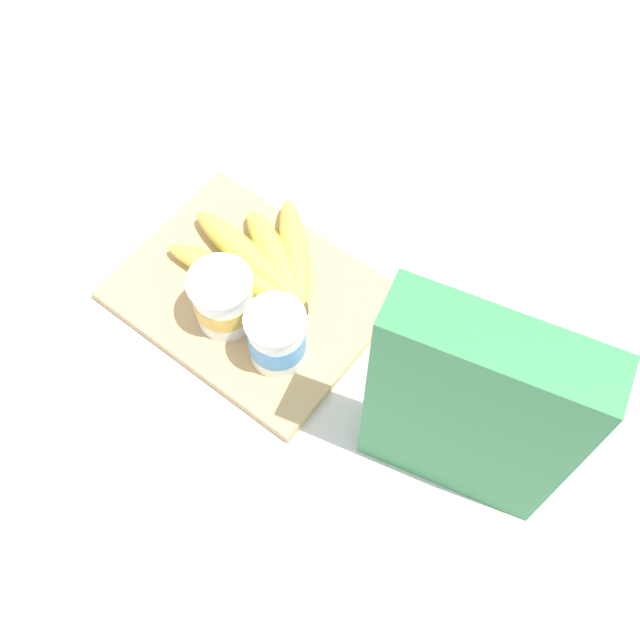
{
  "coord_description": "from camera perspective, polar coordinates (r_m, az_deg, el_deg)",
  "views": [
    {
      "loc": [
        -0.36,
        0.32,
        0.82
      ],
      "look_at": [
        -0.11,
        0.0,
        0.07
      ],
      "focal_mm": 43.02,
      "sensor_mm": 36.0,
      "label": 1
    }
  ],
  "objects": [
    {
      "name": "ground_plane",
      "position": [
        0.95,
        -5.14,
        1.59
      ],
      "size": [
        2.4,
        2.4,
        0.0
      ],
      "primitive_type": "plane",
      "color": "silver"
    },
    {
      "name": "cutting_board",
      "position": [
        0.95,
        -5.18,
        1.83
      ],
      "size": [
        0.31,
        0.24,
        0.02
      ],
      "primitive_type": "cube",
      "color": "tan",
      "rests_on": "ground_plane"
    },
    {
      "name": "cereal_box",
      "position": [
        0.74,
        11.2,
        -6.75
      ],
      "size": [
        0.2,
        0.1,
        0.3
      ],
      "primitive_type": "cube",
      "rotation": [
        0.0,
        0.0,
        3.38
      ],
      "color": "#38844C",
      "rests_on": "ground_plane"
    },
    {
      "name": "yogurt_cup_front",
      "position": [
        0.86,
        -3.23,
        -1.29
      ],
      "size": [
        0.07,
        0.07,
        0.09
      ],
      "color": "white",
      "rests_on": "cutting_board"
    },
    {
      "name": "yogurt_cup_back",
      "position": [
        0.89,
        -7.42,
        1.66
      ],
      "size": [
        0.08,
        0.08,
        0.08
      ],
      "color": "white",
      "rests_on": "cutting_board"
    },
    {
      "name": "banana_bunch",
      "position": [
        0.94,
        -4.36,
        4.45
      ],
      "size": [
        0.2,
        0.17,
        0.04
      ],
      "color": "#DEC84D",
      "rests_on": "cutting_board"
    }
  ]
}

